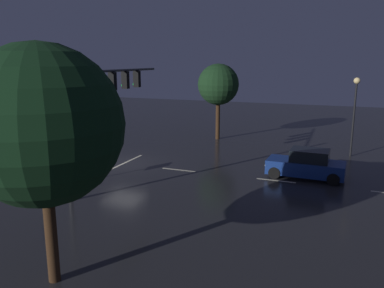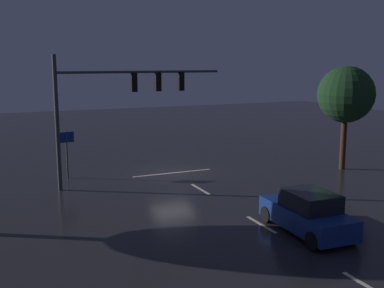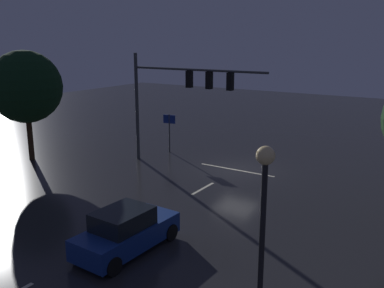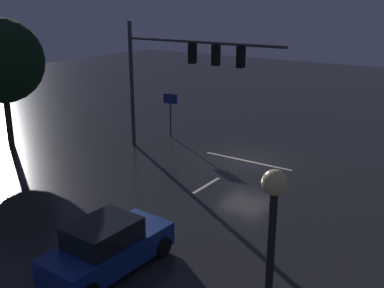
{
  "view_description": "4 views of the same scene",
  "coord_description": "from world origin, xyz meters",
  "px_view_note": "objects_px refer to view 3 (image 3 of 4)",
  "views": [
    {
      "loc": [
        21.18,
        13.12,
        6.68
      ],
      "look_at": [
        -0.41,
        4.73,
        1.62
      ],
      "focal_mm": 36.06,
      "sensor_mm": 36.0,
      "label": 1
    },
    {
      "loc": [
        10.14,
        25.8,
        6.65
      ],
      "look_at": [
        0.27,
        3.55,
        2.37
      ],
      "focal_mm": 43.96,
      "sensor_mm": 36.0,
      "label": 2
    },
    {
      "loc": [
        -11.17,
        22.58,
        7.82
      ],
      "look_at": [
        1.03,
        3.49,
        2.24
      ],
      "focal_mm": 39.68,
      "sensor_mm": 36.0,
      "label": 3
    },
    {
      "loc": [
        -10.45,
        20.51,
        8.17
      ],
      "look_at": [
        0.79,
        4.02,
        1.85
      ],
      "focal_mm": 43.2,
      "sensor_mm": 36.0,
      "label": 4
    }
  ],
  "objects_px": {
    "traffic_signal_assembly": "(179,89)",
    "route_sign": "(169,125)",
    "street_lamp_left_kerb": "(263,217)",
    "car_approaching": "(126,231)",
    "tree_right_near": "(25,87)"
  },
  "relations": [
    {
      "from": "street_lamp_left_kerb",
      "to": "route_sign",
      "type": "height_order",
      "value": "street_lamp_left_kerb"
    },
    {
      "from": "traffic_signal_assembly",
      "to": "route_sign",
      "type": "relative_size",
      "value": 3.38
    },
    {
      "from": "street_lamp_left_kerb",
      "to": "tree_right_near",
      "type": "relative_size",
      "value": 0.77
    },
    {
      "from": "traffic_signal_assembly",
      "to": "tree_right_near",
      "type": "relative_size",
      "value": 1.28
    },
    {
      "from": "car_approaching",
      "to": "tree_right_near",
      "type": "bearing_deg",
      "value": -24.36
    },
    {
      "from": "traffic_signal_assembly",
      "to": "car_approaching",
      "type": "xyz_separation_m",
      "value": [
        -4.61,
        10.32,
        -4.11
      ]
    },
    {
      "from": "car_approaching",
      "to": "street_lamp_left_kerb",
      "type": "xyz_separation_m",
      "value": [
        -6.5,
        2.48,
        3.02
      ]
    },
    {
      "from": "traffic_signal_assembly",
      "to": "street_lamp_left_kerb",
      "type": "bearing_deg",
      "value": 130.96
    },
    {
      "from": "traffic_signal_assembly",
      "to": "street_lamp_left_kerb",
      "type": "xyz_separation_m",
      "value": [
        -11.11,
        12.79,
        -1.09
      ]
    },
    {
      "from": "traffic_signal_assembly",
      "to": "car_approaching",
      "type": "bearing_deg",
      "value": 114.1
    },
    {
      "from": "car_approaching",
      "to": "tree_right_near",
      "type": "height_order",
      "value": "tree_right_near"
    },
    {
      "from": "traffic_signal_assembly",
      "to": "route_sign",
      "type": "height_order",
      "value": "traffic_signal_assembly"
    },
    {
      "from": "route_sign",
      "to": "street_lamp_left_kerb",
      "type": "bearing_deg",
      "value": 131.72
    },
    {
      "from": "car_approaching",
      "to": "street_lamp_left_kerb",
      "type": "height_order",
      "value": "street_lamp_left_kerb"
    },
    {
      "from": "car_approaching",
      "to": "route_sign",
      "type": "xyz_separation_m",
      "value": [
        7.13,
        -12.8,
        1.18
      ]
    }
  ]
}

